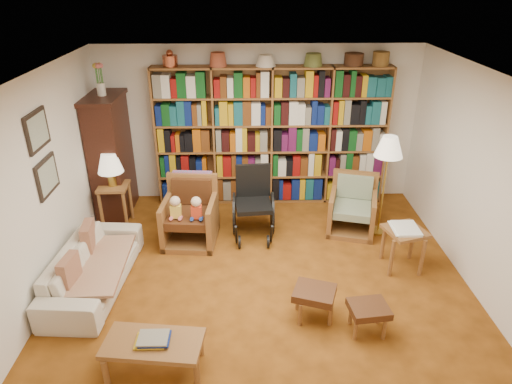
{
  "coord_description": "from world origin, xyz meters",
  "views": [
    {
      "loc": [
        -0.2,
        -4.51,
        3.47
      ],
      "look_at": [
        -0.08,
        0.6,
        0.98
      ],
      "focal_mm": 32.0,
      "sensor_mm": 36.0,
      "label": 1
    }
  ],
  "objects_px": {
    "wheelchair": "(253,204)",
    "side_table_papers": "(404,236)",
    "footstool_a": "(314,295)",
    "floor_lamp": "(389,151)",
    "side_table_lamp": "(115,196)",
    "coffee_table": "(153,345)",
    "footstool_b": "(369,311)",
    "sofa": "(93,267)",
    "armchair_sage": "(351,209)",
    "armchair_leather": "(190,214)"
  },
  "relations": [
    {
      "from": "wheelchair",
      "to": "side_table_papers",
      "type": "height_order",
      "value": "wheelchair"
    },
    {
      "from": "wheelchair",
      "to": "side_table_papers",
      "type": "bearing_deg",
      "value": -25.69
    },
    {
      "from": "side_table_papers",
      "to": "footstool_a",
      "type": "xyz_separation_m",
      "value": [
        -1.26,
        -0.93,
        -0.16
      ]
    },
    {
      "from": "floor_lamp",
      "to": "side_table_lamp",
      "type": "bearing_deg",
      "value": 175.33
    },
    {
      "from": "side_table_lamp",
      "to": "coffee_table",
      "type": "height_order",
      "value": "side_table_lamp"
    },
    {
      "from": "wheelchair",
      "to": "coffee_table",
      "type": "height_order",
      "value": "wheelchair"
    },
    {
      "from": "footstool_b",
      "to": "side_table_papers",
      "type": "bearing_deg",
      "value": 58.27
    },
    {
      "from": "wheelchair",
      "to": "sofa",
      "type": "bearing_deg",
      "value": -148.15
    },
    {
      "from": "footstool_a",
      "to": "floor_lamp",
      "type": "bearing_deg",
      "value": 56.39
    },
    {
      "from": "side_table_lamp",
      "to": "wheelchair",
      "type": "distance_m",
      "value": 2.07
    },
    {
      "from": "footstool_a",
      "to": "coffee_table",
      "type": "height_order",
      "value": "coffee_table"
    },
    {
      "from": "side_table_papers",
      "to": "armchair_sage",
      "type": "bearing_deg",
      "value": 113.72
    },
    {
      "from": "floor_lamp",
      "to": "coffee_table",
      "type": "xyz_separation_m",
      "value": [
        -2.82,
        -2.53,
        -0.96
      ]
    },
    {
      "from": "floor_lamp",
      "to": "footstool_b",
      "type": "height_order",
      "value": "floor_lamp"
    },
    {
      "from": "wheelchair",
      "to": "footstool_b",
      "type": "relative_size",
      "value": 2.33
    },
    {
      "from": "wheelchair",
      "to": "footstool_a",
      "type": "distance_m",
      "value": 1.95
    },
    {
      "from": "sofa",
      "to": "wheelchair",
      "type": "distance_m",
      "value": 2.3
    },
    {
      "from": "side_table_lamp",
      "to": "floor_lamp",
      "type": "relative_size",
      "value": 0.44
    },
    {
      "from": "sofa",
      "to": "coffee_table",
      "type": "xyz_separation_m",
      "value": [
        0.96,
        -1.34,
        0.05
      ]
    },
    {
      "from": "side_table_lamp",
      "to": "footstool_a",
      "type": "height_order",
      "value": "side_table_lamp"
    },
    {
      "from": "floor_lamp",
      "to": "sofa",
      "type": "bearing_deg",
      "value": -162.57
    },
    {
      "from": "side_table_lamp",
      "to": "coffee_table",
      "type": "bearing_deg",
      "value": -69.5
    },
    {
      "from": "coffee_table",
      "to": "footstool_b",
      "type": "bearing_deg",
      "value": 12.48
    },
    {
      "from": "floor_lamp",
      "to": "footstool_b",
      "type": "bearing_deg",
      "value": -108.08
    },
    {
      "from": "floor_lamp",
      "to": "footstool_b",
      "type": "distance_m",
      "value": 2.38
    },
    {
      "from": "wheelchair",
      "to": "side_table_papers",
      "type": "xyz_separation_m",
      "value": [
        1.89,
        -0.91,
        -0.0
      ]
    },
    {
      "from": "armchair_leather",
      "to": "wheelchair",
      "type": "relative_size",
      "value": 0.9
    },
    {
      "from": "sofa",
      "to": "footstool_a",
      "type": "xyz_separation_m",
      "value": [
        2.58,
        -0.63,
        0.04
      ]
    },
    {
      "from": "armchair_sage",
      "to": "floor_lamp",
      "type": "bearing_deg",
      "value": -18.66
    },
    {
      "from": "footstool_b",
      "to": "coffee_table",
      "type": "height_order",
      "value": "coffee_table"
    },
    {
      "from": "armchair_leather",
      "to": "armchair_sage",
      "type": "bearing_deg",
      "value": 5.68
    },
    {
      "from": "side_table_papers",
      "to": "floor_lamp",
      "type": "bearing_deg",
      "value": 93.2
    },
    {
      "from": "sofa",
      "to": "side_table_lamp",
      "type": "height_order",
      "value": "side_table_lamp"
    },
    {
      "from": "sofa",
      "to": "footstool_a",
      "type": "relative_size",
      "value": 3.39
    },
    {
      "from": "floor_lamp",
      "to": "armchair_leather",
      "type": "bearing_deg",
      "value": -177.97
    },
    {
      "from": "sofa",
      "to": "coffee_table",
      "type": "bearing_deg",
      "value": -140.27
    },
    {
      "from": "side_table_lamp",
      "to": "footstool_a",
      "type": "distance_m",
      "value": 3.43
    },
    {
      "from": "side_table_lamp",
      "to": "floor_lamp",
      "type": "xyz_separation_m",
      "value": [
        3.88,
        -0.32,
        0.79
      ]
    },
    {
      "from": "armchair_leather",
      "to": "wheelchair",
      "type": "height_order",
      "value": "wheelchair"
    },
    {
      "from": "armchair_leather",
      "to": "footstool_b",
      "type": "bearing_deg",
      "value": -43.52
    },
    {
      "from": "side_table_lamp",
      "to": "armchair_leather",
      "type": "xyz_separation_m",
      "value": [
        1.16,
        -0.41,
        -0.1
      ]
    },
    {
      "from": "side_table_papers",
      "to": "coffee_table",
      "type": "bearing_deg",
      "value": -150.26
    },
    {
      "from": "side_table_papers",
      "to": "sofa",
      "type": "bearing_deg",
      "value": -175.52
    },
    {
      "from": "armchair_leather",
      "to": "side_table_papers",
      "type": "xyz_separation_m",
      "value": [
        2.78,
        -0.79,
        0.08
      ]
    },
    {
      "from": "coffee_table",
      "to": "side_table_lamp",
      "type": "bearing_deg",
      "value": 110.5
    },
    {
      "from": "footstool_a",
      "to": "side_table_lamp",
      "type": "bearing_deg",
      "value": 141.45
    },
    {
      "from": "sofa",
      "to": "coffee_table",
      "type": "relative_size",
      "value": 1.86
    },
    {
      "from": "side_table_papers",
      "to": "footstool_a",
      "type": "relative_size",
      "value": 1.11
    },
    {
      "from": "side_table_lamp",
      "to": "side_table_papers",
      "type": "distance_m",
      "value": 4.11
    },
    {
      "from": "side_table_lamp",
      "to": "armchair_sage",
      "type": "height_order",
      "value": "armchair_sage"
    }
  ]
}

